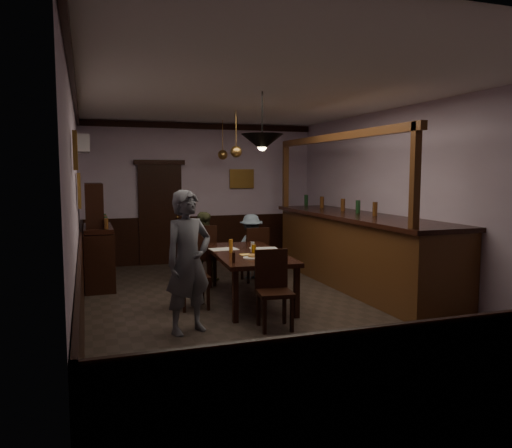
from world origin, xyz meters
name	(u,v)px	position (x,y,z in m)	size (l,w,h in m)	color
room	(265,204)	(0.00, 0.00, 1.50)	(5.01, 8.01, 3.01)	#2D2621
dining_table	(248,256)	(-0.10, 0.47, 0.69)	(1.16, 2.27, 0.75)	black
chair_far_left	(204,252)	(-0.47, 1.77, 0.57)	(0.56, 0.56, 1.05)	black
chair_far_right	(256,252)	(0.45, 1.71, 0.54)	(0.43, 0.43, 0.98)	black
chair_near	(273,285)	(-0.19, -0.84, 0.54)	(0.47, 0.47, 0.98)	black
chair_side	(188,272)	(-1.04, 0.34, 0.54)	(0.43, 0.43, 0.98)	black
person_standing	(188,262)	(-1.23, -0.70, 0.87)	(0.63, 0.42, 1.74)	#565862
person_seated_left	(202,247)	(-0.43, 2.05, 0.62)	(0.61, 0.47, 1.25)	#4D5231
person_seated_right	(251,246)	(0.46, 1.99, 0.59)	(0.77, 0.44, 1.19)	slate
newspaper_left	(224,249)	(-0.37, 0.85, 0.75)	(0.42, 0.30, 0.01)	silver
newspaper_right	(264,249)	(0.24, 0.69, 0.75)	(0.42, 0.30, 0.01)	silver
napkin	(245,254)	(-0.20, 0.27, 0.75)	(0.15, 0.15, 0.00)	#FFCA5D
saucer	(279,257)	(0.19, -0.09, 0.76)	(0.15, 0.15, 0.01)	white
coffee_cup	(280,254)	(0.20, -0.07, 0.80)	(0.08, 0.08, 0.07)	white
pastry_plate	(251,258)	(-0.22, -0.05, 0.76)	(0.22, 0.22, 0.01)	white
pastry_ring_a	(252,256)	(-0.19, -0.03, 0.79)	(0.13, 0.13, 0.04)	#C68C47
pastry_ring_b	(257,256)	(-0.13, -0.06, 0.79)	(0.13, 0.13, 0.04)	#C68C47
soda_can	(254,249)	(-0.02, 0.40, 0.81)	(0.07, 0.07, 0.12)	#ECA213
beer_glass	(231,246)	(-0.35, 0.52, 0.85)	(0.06, 0.06, 0.20)	#BF721E
water_glass	(253,247)	(-0.02, 0.48, 0.82)	(0.06, 0.06, 0.15)	silver
pepper_mill	(234,257)	(-0.54, -0.29, 0.82)	(0.04, 0.04, 0.14)	black
sideboard	(98,245)	(-2.21, 2.24, 0.71)	(0.48, 1.33, 1.76)	black
bar_counter	(358,249)	(1.99, 0.81, 0.65)	(1.07, 4.62, 2.59)	#4C2714
door_back	(160,215)	(-0.90, 3.95, 1.05)	(0.90, 0.06, 2.10)	black
ac_unit	(84,144)	(-2.38, 2.90, 2.45)	(0.20, 0.85, 0.30)	white
picture_left_small	(75,151)	(-2.46, -1.60, 2.15)	(0.04, 0.28, 0.36)	olive
picture_left_large	(79,190)	(-2.46, 0.80, 1.70)	(0.04, 0.62, 0.48)	olive
picture_back	(242,179)	(0.90, 3.96, 1.80)	(0.55, 0.04, 0.42)	olive
pendant_iron	(262,142)	(-0.15, -0.32, 2.34)	(0.56, 0.56, 0.77)	black
pendant_brass_mid	(236,152)	(0.10, 1.71, 2.30)	(0.20, 0.20, 0.81)	#BF8C3F
pendant_brass_far	(223,155)	(0.30, 3.34, 2.30)	(0.20, 0.20, 0.81)	#BF8C3F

